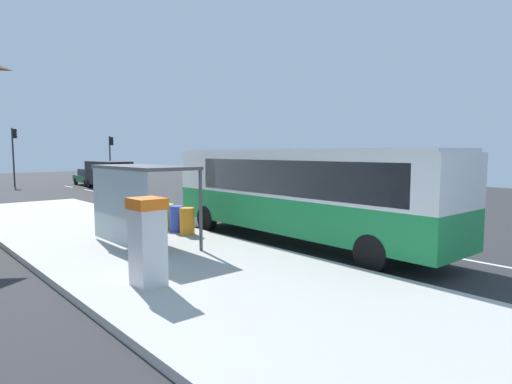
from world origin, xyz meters
name	(u,v)px	position (x,y,z in m)	size (l,w,h in m)	color
ground_plane	(144,202)	(0.00, 14.00, -0.02)	(56.00, 92.00, 0.04)	#2D2D30
sidewalk_platform	(134,247)	(-6.40, 2.00, 0.09)	(6.20, 30.00, 0.18)	beige
lane_stripe_seg_0	(484,263)	(0.25, -6.00, 0.01)	(0.16, 2.20, 0.01)	silver
lane_stripe_seg_1	(340,237)	(0.25, -1.00, 0.01)	(0.16, 2.20, 0.01)	silver
lane_stripe_seg_2	(251,220)	(0.25, 4.00, 0.01)	(0.16, 2.20, 0.01)	silver
lane_stripe_seg_3	(191,209)	(0.25, 9.00, 0.01)	(0.16, 2.20, 0.01)	silver
lane_stripe_seg_4	(148,201)	(0.25, 14.00, 0.01)	(0.16, 2.20, 0.01)	silver
lane_stripe_seg_5	(115,195)	(0.25, 19.00, 0.01)	(0.16, 2.20, 0.01)	silver
lane_stripe_seg_6	(89,190)	(0.25, 24.00, 0.01)	(0.16, 2.20, 0.01)	silver
lane_stripe_seg_7	(69,187)	(0.25, 29.00, 0.01)	(0.16, 2.20, 0.01)	silver
bus	(298,189)	(-1.71, -0.73, 1.84)	(2.68, 11.05, 3.21)	#1E8C47
white_van	(108,173)	(2.20, 24.78, 1.34)	(2.13, 5.24, 2.30)	black
sedan_near	(90,177)	(2.30, 29.35, 0.79)	(2.00, 4.48, 1.52)	#195933
ticket_machine	(148,241)	(-8.01, -2.13, 1.17)	(0.66, 0.76, 1.94)	silver
recycling_bin_orange	(187,221)	(-4.20, 2.33, 0.66)	(0.52, 0.52, 0.95)	orange
recycling_bin_blue	(177,219)	(-4.20, 3.03, 0.66)	(0.52, 0.52, 0.95)	blue
recycling_bin_yellow	(167,217)	(-4.20, 3.73, 0.66)	(0.52, 0.52, 0.95)	yellow
recycling_bin_green	(158,215)	(-4.20, 4.43, 0.66)	(0.52, 0.52, 0.95)	green
traffic_light_near_side	(111,152)	(5.50, 32.07, 3.13)	(0.49, 0.28, 4.68)	#2D2D2D
traffic_light_far_side	(14,148)	(-3.10, 32.87, 3.46)	(0.49, 0.28, 5.23)	#2D2D2D
bus_shelter	(135,185)	(-6.41, 1.80, 2.10)	(1.80, 4.00, 2.50)	#4C4C51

